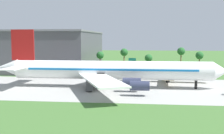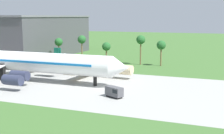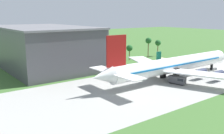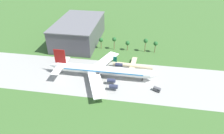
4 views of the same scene
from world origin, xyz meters
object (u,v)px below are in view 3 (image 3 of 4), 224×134
terminal_building (43,47)px  regional_aircraft (178,61)px  jet_airliner (173,65)px  baggage_tug (177,80)px

terminal_building → regional_aircraft: bearing=-37.6°
jet_airliner → terminal_building: (-32.22, 53.88, 4.27)m
terminal_building → jet_airliner: bearing=-59.1°
terminal_building → baggage_tug: bearing=-65.7°
jet_airliner → regional_aircraft: size_ratio=2.59×
jet_airliner → terminal_building: bearing=120.9°
jet_airliner → baggage_tug: size_ratio=11.36×
regional_aircraft → baggage_tug: regional_aircraft is taller
regional_aircraft → terminal_building: bearing=142.4°
regional_aircraft → baggage_tug: 32.16m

